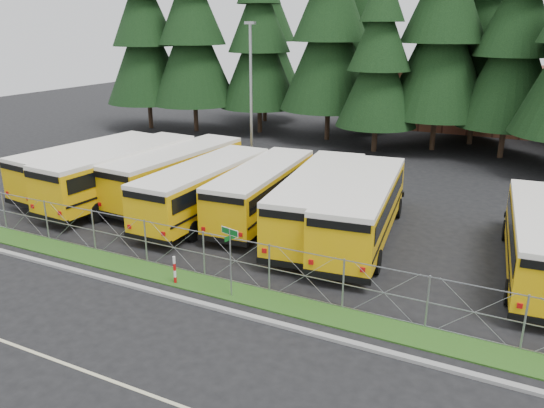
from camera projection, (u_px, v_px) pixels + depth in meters
The scene contains 27 objects.
ground at pixel (238, 271), 22.47m from camera, with size 120.00×120.00×0.00m, color black.
curb at pixel (197, 302), 19.82m from camera, with size 50.00×0.25×0.12m, color gray.
grass_verge at pixel (216, 287), 21.02m from camera, with size 50.00×1.40×0.06m, color #1F3E11.
road_lane_line at pixel (103, 378), 15.67m from camera, with size 50.00×0.12×0.01m, color beige.
chainlink_fence at pixel (225, 259), 21.30m from camera, with size 44.00×0.10×2.00m, color #95989D, non-canonical shape.
brick_building at pixel (488, 98), 52.96m from camera, with size 22.00×10.00×6.00m, color brown.
bus_0 at pixel (94, 167), 33.02m from camera, with size 2.68×11.36×2.98m, color #E2AB07, non-canonical shape.
bus_1 at pixel (127, 174), 31.08m from camera, with size 2.88×12.22×3.20m, color #E2AB07, non-canonical shape.
bus_2 at pixel (181, 174), 31.37m from camera, with size 2.75×11.66×3.06m, color #E2AB07, non-canonical shape.
bus_3 at pixel (209, 190), 28.48m from camera, with size 2.70×11.44×3.00m, color #E2AB07, non-canonical shape.
bus_4 at pixel (265, 191), 28.40m from camera, with size 2.61×11.05×2.90m, color #E2AB07, non-canonical shape.
bus_5 at pixel (321, 203), 26.29m from camera, with size 2.80×11.85×3.11m, color #E2AB07, non-canonical shape.
bus_6 at pixel (363, 210), 25.24m from camera, with size 2.81×11.90×3.12m, color #E2AB07, non-canonical shape.
bus_east at pixel (541, 242), 21.73m from camera, with size 2.61×11.04×2.89m, color #E2AB07, non-canonical shape.
street_sign at pixel (230, 248), 19.73m from camera, with size 0.82×0.54×2.81m.
striped_bollard at pixel (175, 270), 21.19m from camera, with size 0.11×0.11×1.20m, color #B20C0C.
light_standard at pixel (251, 93), 36.10m from camera, with size 0.70×0.35×10.14m.
conifer_0 at pixel (145, 37), 51.05m from camera, with size 8.00×8.00×17.70m, color black, non-canonical shape.
conifer_1 at pixel (192, 35), 49.44m from camera, with size 8.19×8.19×18.11m, color black, non-canonical shape.
conifer_2 at pixel (259, 43), 49.03m from camera, with size 7.54×7.54×16.67m, color black, non-canonical shape.
conifer_3 at pixel (330, 30), 45.37m from camera, with size 8.59×8.59×18.99m, color black, non-canonical shape.
conifer_4 at pixel (379, 61), 41.59m from camera, with size 6.52×6.52×14.41m, color black, non-canonical shape.
conifer_5 at pixel (443, 31), 41.36m from camera, with size 8.59×8.59×19.00m, color black, non-canonical shape.
conifer_6 at pixel (516, 45), 39.04m from camera, with size 7.72×7.72×17.08m, color black, non-canonical shape.
conifer_10 at pixel (264, 32), 54.80m from camera, with size 8.33×8.33×18.42m, color black, non-canonical shape.
conifer_11 at pixel (363, 51), 49.76m from camera, with size 6.84×6.84×15.12m, color black, non-canonical shape.
conifer_12 at pixel (482, 40), 43.78m from camera, with size 7.94×7.94×17.56m, color black, non-canonical shape.
Camera 1 is at (10.33, -17.62, 9.90)m, focal length 35.00 mm.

